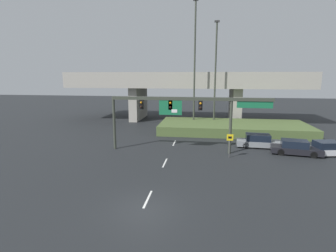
{
  "coord_description": "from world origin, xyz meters",
  "views": [
    {
      "loc": [
        3.45,
        -13.79,
        7.69
      ],
      "look_at": [
        0.0,
        10.16,
        2.97
      ],
      "focal_mm": 28.0,
      "sensor_mm": 36.0,
      "label": 1
    }
  ],
  "objects_px": {
    "highway_light_pole_far": "(195,63)",
    "parked_sedan_mid_right": "(295,148)",
    "highway_light_pole_near": "(215,73)",
    "parked_sedan_near_right": "(259,141)",
    "speed_limit_sign": "(230,142)",
    "parked_sedan_far_right": "(328,149)",
    "signal_gantry": "(184,107)"
  },
  "relations": [
    {
      "from": "speed_limit_sign",
      "to": "parked_sedan_near_right",
      "type": "relative_size",
      "value": 0.48
    },
    {
      "from": "highway_light_pole_far",
      "to": "parked_sedan_mid_right",
      "type": "height_order",
      "value": "highway_light_pole_far"
    },
    {
      "from": "speed_limit_sign",
      "to": "parked_sedan_far_right",
      "type": "height_order",
      "value": "speed_limit_sign"
    },
    {
      "from": "speed_limit_sign",
      "to": "highway_light_pole_near",
      "type": "bearing_deg",
      "value": 94.28
    },
    {
      "from": "speed_limit_sign",
      "to": "parked_sedan_far_right",
      "type": "xyz_separation_m",
      "value": [
        9.6,
        2.3,
        -0.89
      ]
    },
    {
      "from": "highway_light_pole_far",
      "to": "parked_sedan_mid_right",
      "type": "xyz_separation_m",
      "value": [
        10.56,
        -11.95,
        -8.65
      ]
    },
    {
      "from": "highway_light_pole_far",
      "to": "highway_light_pole_near",
      "type": "bearing_deg",
      "value": 7.81
    },
    {
      "from": "parked_sedan_mid_right",
      "to": "parked_sedan_near_right",
      "type": "bearing_deg",
      "value": 154.1
    },
    {
      "from": "highway_light_pole_near",
      "to": "parked_sedan_mid_right",
      "type": "relative_size",
      "value": 3.11
    },
    {
      "from": "parked_sedan_near_right",
      "to": "parked_sedan_far_right",
      "type": "xyz_separation_m",
      "value": [
        6.12,
        -1.95,
        -0.03
      ]
    },
    {
      "from": "speed_limit_sign",
      "to": "signal_gantry",
      "type": "bearing_deg",
      "value": 161.88
    },
    {
      "from": "highway_light_pole_near",
      "to": "parked_sedan_near_right",
      "type": "xyz_separation_m",
      "value": [
        4.55,
        -10.17,
        -7.25
      ]
    },
    {
      "from": "parked_sedan_far_right",
      "to": "highway_light_pole_far",
      "type": "bearing_deg",
      "value": 128.16
    },
    {
      "from": "parked_sedan_mid_right",
      "to": "highway_light_pole_far",
      "type": "bearing_deg",
      "value": 141.1
    },
    {
      "from": "speed_limit_sign",
      "to": "highway_light_pole_near",
      "type": "distance_m",
      "value": 15.81
    },
    {
      "from": "highway_light_pole_near",
      "to": "parked_sedan_near_right",
      "type": "bearing_deg",
      "value": -65.9
    },
    {
      "from": "highway_light_pole_near",
      "to": "parked_sedan_mid_right",
      "type": "xyz_separation_m",
      "value": [
        7.61,
        -12.35,
        -7.26
      ]
    },
    {
      "from": "highway_light_pole_far",
      "to": "parked_sedan_near_right",
      "type": "bearing_deg",
      "value": -52.45
    },
    {
      "from": "signal_gantry",
      "to": "parked_sedan_far_right",
      "type": "height_order",
      "value": "signal_gantry"
    },
    {
      "from": "signal_gantry",
      "to": "parked_sedan_near_right",
      "type": "bearing_deg",
      "value": 19.4
    },
    {
      "from": "speed_limit_sign",
      "to": "parked_sedan_near_right",
      "type": "bearing_deg",
      "value": 50.76
    },
    {
      "from": "highway_light_pole_near",
      "to": "highway_light_pole_far",
      "type": "relative_size",
      "value": 0.84
    },
    {
      "from": "highway_light_pole_near",
      "to": "parked_sedan_mid_right",
      "type": "bearing_deg",
      "value": -58.37
    },
    {
      "from": "highway_light_pole_near",
      "to": "highway_light_pole_far",
      "type": "xyz_separation_m",
      "value": [
        -2.96,
        -0.41,
        1.4
      ]
    },
    {
      "from": "speed_limit_sign",
      "to": "parked_sedan_near_right",
      "type": "xyz_separation_m",
      "value": [
        3.47,
        4.25,
        -0.86
      ]
    },
    {
      "from": "parked_sedan_mid_right",
      "to": "signal_gantry",
      "type": "bearing_deg",
      "value": -167.19
    },
    {
      "from": "signal_gantry",
      "to": "parked_sedan_far_right",
      "type": "relative_size",
      "value": 3.56
    },
    {
      "from": "signal_gantry",
      "to": "highway_light_pole_near",
      "type": "xyz_separation_m",
      "value": [
        3.38,
        12.97,
        3.39
      ]
    },
    {
      "from": "highway_light_pole_far",
      "to": "parked_sedan_far_right",
      "type": "distance_m",
      "value": 19.96
    },
    {
      "from": "speed_limit_sign",
      "to": "highway_light_pole_near",
      "type": "relative_size",
      "value": 0.15
    },
    {
      "from": "parked_sedan_near_right",
      "to": "parked_sedan_far_right",
      "type": "bearing_deg",
      "value": -14.03
    },
    {
      "from": "highway_light_pole_far",
      "to": "parked_sedan_near_right",
      "type": "distance_m",
      "value": 15.05
    }
  ]
}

